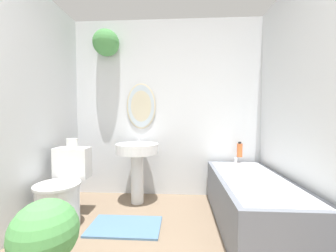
# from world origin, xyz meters

# --- Properties ---
(wall_back) EXTENTS (2.65, 0.35, 2.40)m
(wall_back) POSITION_xyz_m (-0.09, 2.53, 1.29)
(wall_back) COLOR silver
(wall_back) RESTS_ON ground_plane
(wall_right) EXTENTS (0.06, 2.63, 2.40)m
(wall_right) POSITION_xyz_m (1.30, 1.26, 1.20)
(wall_right) COLOR silver
(wall_right) RESTS_ON ground_plane
(toilet) EXTENTS (0.42, 0.58, 0.74)m
(toilet) POSITION_xyz_m (-0.99, 1.64, 0.31)
(toilet) COLOR white
(toilet) RESTS_ON ground_plane
(pedestal_sink) EXTENTS (0.53, 0.53, 0.85)m
(pedestal_sink) POSITION_xyz_m (-0.35, 2.21, 0.57)
(pedestal_sink) COLOR white
(pedestal_sink) RESTS_ON ground_plane
(bathtub) EXTENTS (0.68, 1.46, 0.56)m
(bathtub) POSITION_xyz_m (0.90, 1.73, 0.25)
(bathtub) COLOR slate
(bathtub) RESTS_ON ground_plane
(shampoo_bottle) EXTENTS (0.07, 0.07, 0.20)m
(shampoo_bottle) POSITION_xyz_m (0.96, 2.40, 0.65)
(shampoo_bottle) COLOR #DB6633
(shampoo_bottle) RESTS_ON bathtub
(potted_plant) EXTENTS (0.41, 0.41, 0.56)m
(potted_plant) POSITION_xyz_m (-0.67, 0.91, 0.31)
(potted_plant) COLOR #47474C
(potted_plant) RESTS_ON ground_plane
(bath_mat) EXTENTS (0.69, 0.41, 0.02)m
(bath_mat) POSITION_xyz_m (-0.35, 1.62, 0.01)
(bath_mat) COLOR #4C7093
(bath_mat) RESTS_ON ground_plane
(toilet_paper_roll) EXTENTS (0.11, 0.11, 0.10)m
(toilet_paper_roll) POSITION_xyz_m (-0.99, 1.86, 0.79)
(toilet_paper_roll) COLOR white
(toilet_paper_roll) RESTS_ON toilet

